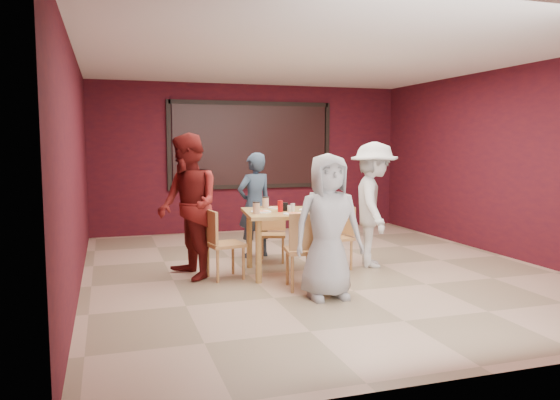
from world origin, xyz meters
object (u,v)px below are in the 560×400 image
object	(u,v)px
diner_front	(328,226)
diner_back	(255,205)
chair_front	(306,246)
chair_right	(339,233)
dining_table	(285,219)
chair_back	(272,230)
diner_left	(188,206)
diner_right	(374,205)
chair_left	(220,240)

from	to	relation	value
diner_front	diner_back	world-z (taller)	diner_front
chair_front	chair_right	bearing A→B (deg)	48.10
dining_table	chair_back	world-z (taller)	dining_table
chair_back	chair_right	xyz separation A→B (m)	(0.71, -0.75, 0.04)
chair_right	diner_left	distance (m)	2.06
diner_back	chair_front	bearing A→B (deg)	74.39
diner_back	diner_right	bearing A→B (deg)	123.96
diner_front	diner_right	xyz separation A→B (m)	(1.19, 1.25, 0.06)
chair_back	chair_right	distance (m)	1.03
chair_front	chair_left	distance (m)	1.17
dining_table	chair_left	bearing A→B (deg)	-178.42
dining_table	diner_left	distance (m)	1.25
diner_back	diner_left	xyz separation A→B (m)	(-1.12, -1.01, 0.13)
diner_front	diner_back	xyz separation A→B (m)	(-0.20, 2.34, -0.02)
chair_left	diner_front	bearing A→B (deg)	-50.80
chair_back	diner_back	size ratio (longest dim) A/B	0.50
diner_back	diner_left	world-z (taller)	diner_left
diner_back	chair_right	bearing A→B (deg)	111.63
chair_front	diner_right	world-z (taller)	diner_right
chair_back	diner_back	world-z (taller)	diner_back
chair_front	chair_back	distance (m)	1.65
chair_back	chair_front	bearing A→B (deg)	-93.36
chair_back	chair_left	distance (m)	1.26
chair_back	diner_left	xyz separation A→B (m)	(-1.30, -0.68, 0.47)
chair_right	chair_back	bearing A→B (deg)	133.48
dining_table	diner_right	size ratio (longest dim) A/B	0.67
dining_table	diner_left	size ratio (longest dim) A/B	0.63
diner_back	chair_back	bearing A→B (deg)	100.72
diner_left	diner_right	bearing A→B (deg)	74.14
chair_right	diner_back	distance (m)	1.43
dining_table	diner_front	distance (m)	1.20
dining_table	diner_back	distance (m)	1.14
chair_left	chair_front	bearing A→B (deg)	-44.04
chair_front	diner_front	size ratio (longest dim) A/B	0.57
dining_table	diner_front	xyz separation A→B (m)	(0.09, -1.20, 0.08)
dining_table	diner_left	xyz separation A→B (m)	(-1.23, 0.13, 0.20)
chair_back	diner_right	size ratio (longest dim) A/B	0.46
dining_table	chair_back	size ratio (longest dim) A/B	1.48
chair_back	diner_back	distance (m)	0.50
chair_back	dining_table	bearing A→B (deg)	-95.08
dining_table	diner_front	world-z (taller)	diner_front
diner_left	chair_right	bearing A→B (deg)	74.11
diner_front	dining_table	bearing A→B (deg)	96.17
chair_left	diner_left	size ratio (longest dim) A/B	0.48
dining_table	diner_back	size ratio (longest dim) A/B	0.74
dining_table	diner_left	world-z (taller)	diner_left
chair_left	diner_front	distance (m)	1.55
chair_right	chair_front	bearing A→B (deg)	-131.90
chair_left	chair_right	distance (m)	1.65
chair_front	diner_right	bearing A→B (deg)	34.00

